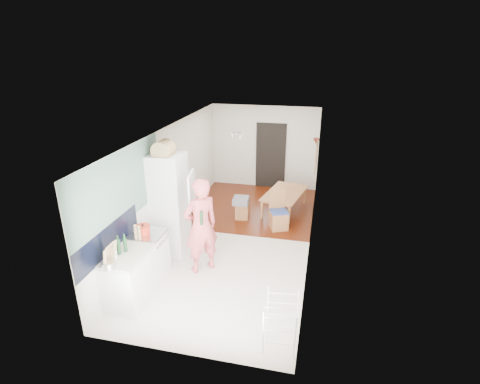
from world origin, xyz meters
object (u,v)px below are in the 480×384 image
at_px(dining_table, 285,204).
at_px(stool, 242,211).
at_px(dining_chair, 279,211).
at_px(drying_rack, 281,326).
at_px(person, 201,218).

relative_size(dining_table, stool, 3.12).
height_order(dining_table, dining_chair, dining_chair).
bearing_deg(drying_rack, dining_chair, 91.47).
distance_m(person, stool, 2.61).
xyz_separation_m(dining_table, drying_rack, (0.48, -4.85, 0.21)).
relative_size(stool, drying_rack, 0.47).
distance_m(person, dining_table, 3.45).
xyz_separation_m(dining_chair, drying_rack, (0.52, -3.84, -0.02)).
bearing_deg(stool, dining_chair, -20.45).
distance_m(stool, drying_rack, 4.46).
xyz_separation_m(person, drying_rack, (1.76, -1.77, -0.67)).
bearing_deg(person, dining_table, -157.35).
xyz_separation_m(person, dining_table, (1.28, 3.08, -0.89)).
height_order(dining_table, drying_rack, drying_rack).
relative_size(dining_table, drying_rack, 1.48).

